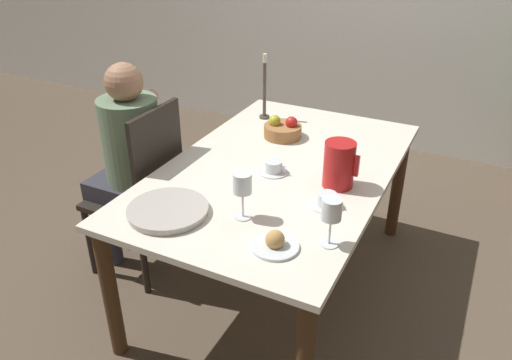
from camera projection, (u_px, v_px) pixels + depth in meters
The scene contains 13 objects.
ground_plane at pixel (276, 282), 2.77m from camera, with size 20.00×20.00×0.00m, color brown.
dining_table at pixel (278, 183), 2.46m from camera, with size 1.03×1.65×0.72m.
chair_person_side at pixel (144, 190), 2.64m from camera, with size 0.42×0.42×0.98m.
person_seated at pixel (128, 153), 2.61m from camera, with size 0.39×0.41×1.18m.
red_pitcher at pixel (339, 164), 2.21m from camera, with size 0.16×0.14×0.21m.
wine_glass_water at pixel (332, 211), 1.80m from camera, with size 0.08×0.08×0.20m.
wine_glass_juice at pixel (242, 186), 1.96m from camera, with size 0.08×0.08×0.20m.
teacup_near_person at pixel (327, 201), 2.09m from camera, with size 0.14×0.14×0.06m.
teacup_across at pixel (274, 168), 2.36m from camera, with size 0.14×0.14×0.06m.
serving_tray at pixel (168, 210), 2.05m from camera, with size 0.34×0.34×0.03m.
bread_plate at pixel (275, 243), 1.84m from camera, with size 0.18×0.18×0.07m.
fruit_bowl at pixel (283, 130), 2.72m from camera, with size 0.21×0.21×0.12m.
candlestick_tall at pixel (265, 93), 2.91m from camera, with size 0.06×0.06×0.38m.
Camera 1 is at (0.86, -1.97, 1.83)m, focal length 35.00 mm.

